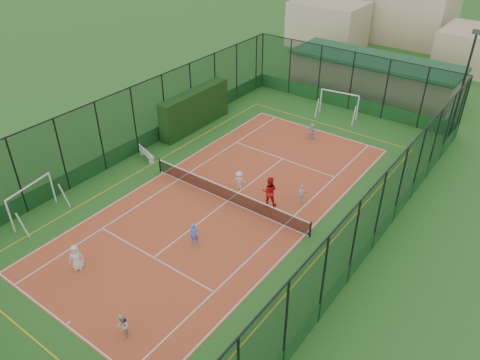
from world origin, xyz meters
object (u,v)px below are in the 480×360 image
object	(u,v)px
white_bench	(146,153)
child_far_right	(302,194)
floodlight_ne	(462,88)
child_near_mid	(194,234)
futsal_goal_far	(339,105)
child_far_back	(311,131)
coach	(269,191)
futsal_goal_near	(32,202)
clubhouse	(374,75)
child_near_left	(76,258)
child_far_left	(239,180)
child_near_right	(123,326)

from	to	relation	value
white_bench	child_far_right	size ratio (longest dim) A/B	1.38
floodlight_ne	child_near_mid	bearing A→B (deg)	-110.03
futsal_goal_far	child_far_back	distance (m)	4.88
child_far_back	coach	size ratio (longest dim) A/B	0.66
white_bench	child_near_mid	bearing A→B (deg)	-10.98
coach	futsal_goal_near	bearing A→B (deg)	13.65
clubhouse	child_far_back	size ratio (longest dim) A/B	11.83
child_near_left	coach	xyz separation A→B (m)	(4.77, 10.45, 0.23)
clubhouse	child_far_right	xyz separation A→B (m)	(3.74, -19.41, -0.96)
white_bench	child_far_left	bearing A→B (deg)	24.95
child_near_right	child_far_back	xyz separation A→B (m)	(-2.47, 21.02, 0.01)
child_near_mid	white_bench	bearing A→B (deg)	116.76
futsal_goal_near	child_near_mid	distance (m)	9.90
clubhouse	child_near_right	size ratio (longest dim) A/B	12.11
floodlight_ne	clubhouse	size ratio (longest dim) A/B	0.54
white_bench	child_near_right	world-z (taller)	child_near_right
clubhouse	futsal_goal_far	xyz separation A→B (m)	(-0.06, -6.84, -0.52)
clubhouse	child_far_left	bearing A→B (deg)	-90.74
child_far_right	child_far_back	size ratio (longest dim) A/B	0.94
coach	futsal_goal_far	bearing A→B (deg)	-108.15
clubhouse	child_near_left	xyz separation A→B (m)	(-2.50, -31.25, -0.82)
child_far_back	child_near_mid	bearing A→B (deg)	86.79
child_near_left	child_far_right	xyz separation A→B (m)	(6.24, 11.84, -0.14)
child_near_left	child_far_left	bearing A→B (deg)	33.95
floodlight_ne	child_near_mid	distance (m)	22.46
child_near_left	child_near_mid	world-z (taller)	child_near_left
white_bench	child_far_left	distance (m)	7.59
clubhouse	white_bench	xyz separation A→B (m)	(-7.80, -21.31, -1.10)
floodlight_ne	futsal_goal_near	distance (m)	29.89
child_near_left	coach	size ratio (longest dim) A/B	0.76
child_far_back	futsal_goal_near	bearing A→B (deg)	58.89
clubhouse	child_near_right	bearing A→B (deg)	-85.50
child_near_right	white_bench	bearing A→B (deg)	172.02
clubhouse	coach	distance (m)	20.93
floodlight_ne	child_near_left	distance (m)	28.34
futsal_goal_near	floodlight_ne	bearing A→B (deg)	-44.93
child_far_back	child_near_right	bearing A→B (deg)	89.98
child_far_right	white_bench	bearing A→B (deg)	-3.32
child_far_right	coach	size ratio (longest dim) A/B	0.62
futsal_goal_near	child_near_mid	size ratio (longest dim) A/B	2.51
futsal_goal_far	child_far_right	xyz separation A→B (m)	(3.80, -12.58, -0.44)
child_near_left	child_far_back	world-z (taller)	child_near_left
clubhouse	child_far_left	size ratio (longest dim) A/B	12.24
futsal_goal_near	child_far_back	distance (m)	20.05
child_near_left	child_far_left	distance (m)	11.05
futsal_goal_far	child_far_right	bearing A→B (deg)	-81.22
white_bench	child_near_right	bearing A→B (deg)	-29.38
child_far_left	child_far_back	world-z (taller)	child_far_back
child_near_left	coach	distance (m)	11.49
white_bench	futsal_goal_far	xyz separation A→B (m)	(7.74, 14.47, 0.58)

